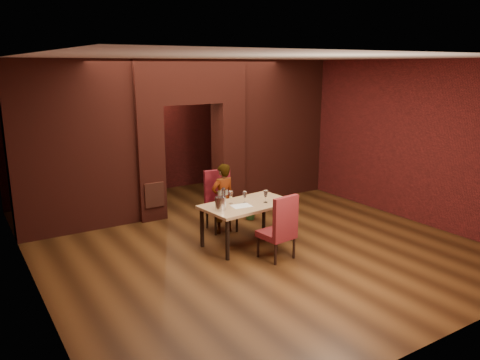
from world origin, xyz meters
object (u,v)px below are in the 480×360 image
(chair_near, at_px, (276,226))
(person_seated, at_px, (223,198))
(potted_plant, at_px, (250,211))
(wine_glass_c, at_px, (266,196))
(water_bottle, at_px, (223,197))
(wine_glass_b, at_px, (245,197))
(chair_far, at_px, (222,201))
(dining_table, at_px, (247,223))
(wine_glass_a, at_px, (231,198))
(wine_bucket, at_px, (220,204))

(chair_near, xyz_separation_m, person_seated, (-0.12, 1.51, 0.12))
(person_seated, relative_size, potted_plant, 3.59)
(wine_glass_c, height_order, water_bottle, water_bottle)
(wine_glass_c, height_order, potted_plant, wine_glass_c)
(wine_glass_b, height_order, wine_glass_c, wine_glass_c)
(chair_far, bearing_deg, dining_table, -80.85)
(chair_near, xyz_separation_m, water_bottle, (-0.50, 0.85, 0.36))
(wine_glass_c, bearing_deg, wine_glass_b, 151.16)
(chair_far, height_order, wine_glass_a, chair_far)
(wine_glass_a, relative_size, wine_glass_c, 1.03)
(chair_far, relative_size, chair_near, 1.05)
(dining_table, relative_size, chair_far, 1.39)
(wine_glass_a, relative_size, water_bottle, 0.69)
(wine_glass_a, xyz_separation_m, water_bottle, (-0.18, -0.06, 0.05))
(wine_glass_b, height_order, potted_plant, wine_glass_b)
(chair_near, xyz_separation_m, wine_glass_a, (-0.31, 0.91, 0.31))
(chair_near, bearing_deg, dining_table, -93.12)
(water_bottle, relative_size, potted_plant, 0.89)
(wine_glass_a, bearing_deg, wine_bucket, -146.95)
(water_bottle, xyz_separation_m, potted_plant, (1.23, 1.02, -0.72))
(chair_far, distance_m, wine_glass_c, 1.06)
(chair_far, distance_m, chair_near, 1.63)
(wine_glass_c, bearing_deg, wine_bucket, 177.36)
(person_seated, height_order, wine_bucket, person_seated)
(person_seated, distance_m, potted_plant, 1.04)
(chair_far, bearing_deg, wine_glass_c, -64.19)
(person_seated, height_order, potted_plant, person_seated)
(dining_table, relative_size, person_seated, 1.19)
(chair_near, height_order, wine_glass_c, chair_near)
(chair_far, xyz_separation_m, wine_glass_a, (-0.23, -0.72, 0.28))
(wine_bucket, bearing_deg, wine_glass_b, 13.47)
(wine_glass_b, bearing_deg, chair_far, 90.51)
(wine_glass_b, distance_m, water_bottle, 0.43)
(dining_table, xyz_separation_m, chair_near, (0.05, -0.78, 0.17))
(chair_near, xyz_separation_m, wine_glass_c, (0.25, 0.65, 0.31))
(wine_glass_b, bearing_deg, dining_table, -64.64)
(wine_bucket, bearing_deg, water_bottle, 46.21)
(wine_glass_a, xyz_separation_m, wine_glass_c, (0.56, -0.25, -0.00))
(potted_plant, bearing_deg, chair_far, -163.46)
(person_seated, bearing_deg, potted_plant, -161.99)
(person_seated, bearing_deg, wine_glass_b, 89.43)
(person_seated, distance_m, water_bottle, 0.80)
(wine_glass_b, height_order, water_bottle, water_bottle)
(chair_far, height_order, wine_bucket, chair_far)
(chair_near, bearing_deg, water_bottle, -66.55)
(chair_far, bearing_deg, water_bottle, -110.85)
(chair_far, relative_size, potted_plant, 3.08)
(dining_table, relative_size, water_bottle, 4.83)
(potted_plant, bearing_deg, wine_glass_b, -127.97)
(dining_table, bearing_deg, water_bottle, 165.82)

